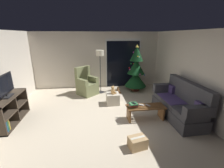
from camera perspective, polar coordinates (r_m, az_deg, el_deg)
ground_plane at (r=4.57m, az=-3.97°, el=-13.13°), size 7.00×7.00×0.00m
wall_back at (r=7.06m, az=-5.72°, el=8.83°), size 5.72×0.12×2.50m
wall_right at (r=5.08m, az=29.90°, el=2.97°), size 0.12×6.00×2.50m
patio_door_frame at (r=7.15m, az=4.10°, el=7.76°), size 1.60×0.02×2.20m
patio_door_glass at (r=7.14m, az=4.12°, el=7.34°), size 1.50×0.02×2.10m
couch at (r=4.96m, az=24.00°, el=-6.92°), size 0.82×1.96×1.08m
coffee_table at (r=4.56m, az=12.42°, el=-9.68°), size 1.10×0.40×0.41m
remote_silver at (r=4.54m, az=13.35°, el=-7.73°), size 0.11×0.16×0.02m
remote_white at (r=4.52m, az=10.96°, el=-7.71°), size 0.15×0.13×0.02m
book_stack at (r=4.36m, az=8.00°, el=-7.79°), size 0.27×0.24×0.12m
cell_phone at (r=4.32m, az=8.18°, el=-7.13°), size 0.12×0.16×0.01m
christmas_tree at (r=6.62m, az=8.96°, el=4.85°), size 0.93×0.93×1.99m
armchair at (r=6.34m, az=-9.53°, el=-0.27°), size 0.97×0.97×1.13m
floor_lamp at (r=6.19m, az=-4.52°, el=9.99°), size 0.32×0.32×1.78m
media_shelf at (r=5.08m, az=-34.36°, el=-8.46°), size 0.40×1.40×0.77m
television at (r=4.88m, az=-35.18°, el=-0.54°), size 0.22×0.84×0.61m
ottoman at (r=5.43m, az=0.28°, el=-5.49°), size 0.44×0.44×0.39m
teddy_bear_honey at (r=5.31m, az=0.36°, el=-2.39°), size 0.21×0.22×0.29m
teddy_bear_chestnut_by_tree at (r=6.41m, az=2.34°, el=-2.48°), size 0.21×0.22×0.29m
cardboard_box_taped_mid_floor at (r=3.57m, az=9.55°, el=-20.84°), size 0.43×0.35×0.26m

